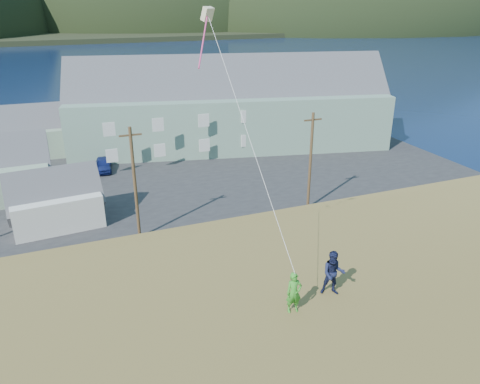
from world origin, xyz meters
name	(u,v)px	position (x,y,z in m)	size (l,w,h in m)	color
ground	(146,247)	(0.00, 0.00, 0.00)	(900.00, 900.00, 0.00)	#0A1638
grass_strip	(152,259)	(0.00, -2.00, 0.05)	(110.00, 8.00, 0.10)	#4C3D19
waterfront_lot	(115,173)	(0.00, 17.00, 0.06)	(72.00, 36.00, 0.12)	#28282B
wharf	(49,124)	(-6.00, 40.00, 0.45)	(26.00, 14.00, 0.90)	gray
far_shore	(51,23)	(0.00, 330.00, 1.00)	(900.00, 320.00, 2.00)	black
far_hills	(114,24)	(35.59, 279.38, 2.00)	(760.00, 265.00, 143.00)	black
lodge	(229,105)	(14.88, 21.92, 5.12)	(39.30, 18.69, 13.33)	gray
shed_white	(55,200)	(-5.90, 6.37, 2.22)	(7.59, 5.36, 5.74)	silver
shed_palegreen_far	(21,133)	(-8.95, 27.11, 2.73)	(10.88, 6.53, 7.14)	slate
utility_poles	(113,185)	(-1.72, 1.50, 4.65)	(31.90, 0.24, 9.85)	#47331E
parked_cars	(11,165)	(-10.14, 21.53, 0.82)	(26.32, 11.87, 1.47)	#334481
kite_flyer_green	(294,293)	(1.86, -19.33, 7.95)	(0.55, 0.36, 1.51)	#318B26
kite_flyer_navy	(333,273)	(3.66, -18.93, 8.07)	(0.84, 0.66, 1.73)	#151A3B
kite_rig	(208,22)	(1.47, -11.81, 16.32)	(0.93, 4.23, 11.15)	beige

